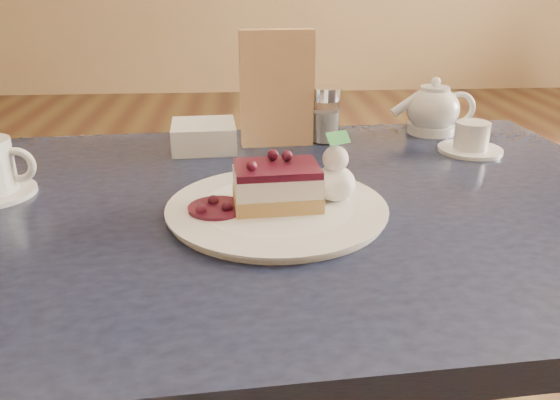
{
  "coord_description": "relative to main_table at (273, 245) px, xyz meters",
  "views": [
    {
      "loc": [
        -0.25,
        -0.73,
        1.16
      ],
      "look_at": [
        -0.2,
        -0.03,
        0.87
      ],
      "focal_mm": 35.0,
      "sensor_mm": 36.0,
      "label": 1
    }
  ],
  "objects": [
    {
      "name": "menu_card",
      "position": [
        0.03,
        0.31,
        0.21
      ],
      "size": [
        0.15,
        0.04,
        0.24
      ],
      "primitive_type": "cube",
      "rotation": [
        0.0,
        0.0,
        0.07
      ],
      "color": "beige",
      "rests_on": "main_table"
    },
    {
      "name": "cheesecake_slice",
      "position": [
        0.0,
        -0.05,
        0.13
      ],
      "size": [
        0.14,
        0.1,
        0.07
      ],
      "rotation": [
        0.0,
        0.0,
        0.07
      ],
      "color": "gold",
      "rests_on": "dessert_plate"
    },
    {
      "name": "whipped_cream",
      "position": [
        0.1,
        -0.04,
        0.13
      ],
      "size": [
        0.07,
        0.07,
        0.06
      ],
      "color": "white",
      "rests_on": "dessert_plate"
    },
    {
      "name": "sugar_shaker",
      "position": [
        0.13,
        0.32,
        0.15
      ],
      "size": [
        0.07,
        0.07,
        0.12
      ],
      "color": "white",
      "rests_on": "main_table"
    },
    {
      "name": "dessert_plate",
      "position": [
        0.0,
        -0.05,
        0.09
      ],
      "size": [
        0.33,
        0.33,
        0.01
      ],
      "primitive_type": "cylinder",
      "color": "white",
      "rests_on": "main_table"
    },
    {
      "name": "napkin_stack",
      "position": [
        -0.13,
        0.29,
        0.11
      ],
      "size": [
        0.14,
        0.14,
        0.05
      ],
      "primitive_type": "cube",
      "rotation": [
        0.0,
        0.0,
        0.07
      ],
      "color": "white",
      "rests_on": "main_table"
    },
    {
      "name": "tea_set",
      "position": [
        0.39,
        0.35,
        0.13
      ],
      "size": [
        0.21,
        0.27,
        0.11
      ],
      "color": "white",
      "rests_on": "main_table"
    },
    {
      "name": "berry_sauce",
      "position": [
        -0.09,
        -0.07,
        0.1
      ],
      "size": [
        0.09,
        0.09,
        0.01
      ],
      "primitive_type": "cylinder",
      "color": "black",
      "rests_on": "dessert_plate"
    },
    {
      "name": "main_table",
      "position": [
        0.0,
        0.0,
        0.0
      ],
      "size": [
        1.36,
        0.96,
        0.82
      ],
      "rotation": [
        0.0,
        0.0,
        0.07
      ],
      "color": "#182038",
      "rests_on": "ground"
    }
  ]
}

